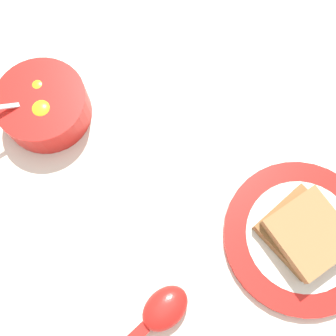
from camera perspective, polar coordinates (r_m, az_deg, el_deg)
ground_plane at (r=0.60m, az=-2.95°, el=-2.83°), size 3.00×3.00×0.00m
egg_bowl at (r=0.65m, az=-17.57°, el=8.62°), size 0.14×0.15×0.08m
toast_plate at (r=0.61m, az=18.67°, el=-9.36°), size 0.22×0.22×0.01m
toast_sandwich at (r=0.59m, az=19.32°, el=-8.80°), size 0.11×0.10×0.04m
soup_spoon at (r=0.57m, az=-1.24°, el=-20.37°), size 0.05×0.15×0.03m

